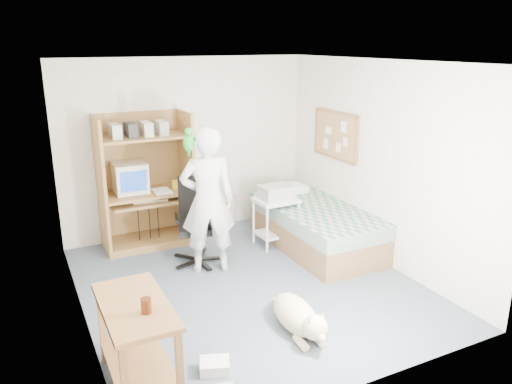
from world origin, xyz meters
TOP-DOWN VIEW (x-y plane):
  - floor at (0.00, 0.00)m, footprint 4.00×4.00m
  - wall_back at (0.00, 2.00)m, footprint 3.60×0.02m
  - wall_right at (1.80, 0.00)m, footprint 0.02×4.00m
  - wall_left at (-1.80, 0.00)m, footprint 0.02×4.00m
  - ceiling at (0.00, 0.00)m, footprint 3.60×4.00m
  - computer_hutch at (-0.70, 1.74)m, footprint 1.20×0.63m
  - bed at (1.30, 0.62)m, footprint 1.02×2.02m
  - side_desk at (-1.55, -1.20)m, footprint 0.50×1.00m
  - corkboard at (1.77, 0.90)m, footprint 0.04×0.94m
  - office_chair at (-0.29, 0.88)m, footprint 0.60×0.61m
  - person at (-0.25, 0.58)m, footprint 0.73×0.58m
  - parrot at (-0.45, 0.59)m, footprint 0.13×0.23m
  - dog at (0.01, -1.09)m, footprint 0.37×1.03m
  - printer_cart at (0.86, 0.92)m, footprint 0.57×0.46m
  - printer at (0.86, 0.92)m, footprint 0.43×0.33m
  - crt_monitor at (-0.90, 1.75)m, footprint 0.42×0.45m
  - keyboard at (-0.69, 1.58)m, footprint 0.47×0.23m
  - pencil_cup at (-0.32, 1.65)m, footprint 0.08×0.08m
  - drink_glass at (-1.50, -1.37)m, footprint 0.08×0.08m
  - floor_box_a at (-0.94, -1.30)m, footprint 0.30×0.28m

SIDE VIEW (x-z plane):
  - floor at x=0.00m, z-range 0.00..0.00m
  - floor_box_a at x=-0.94m, z-range 0.00..0.10m
  - dog at x=0.01m, z-range -0.02..0.36m
  - bed at x=1.30m, z-range -0.04..0.62m
  - office_chair at x=-0.29m, z-range -0.15..0.91m
  - printer_cart at x=0.86m, z-range 0.11..0.77m
  - side_desk at x=-1.55m, z-range 0.12..0.87m
  - keyboard at x=-0.69m, z-range 0.66..0.69m
  - printer at x=0.86m, z-range 0.66..0.84m
  - drink_glass at x=-1.50m, z-range 0.75..0.87m
  - pencil_cup at x=-0.32m, z-range 0.76..0.88m
  - computer_hutch at x=-0.70m, z-range -0.08..1.72m
  - person at x=-0.25m, z-range 0.00..1.77m
  - crt_monitor at x=-0.90m, z-range 0.77..1.17m
  - wall_back at x=0.00m, z-range 0.00..2.50m
  - wall_right at x=1.80m, z-range 0.00..2.50m
  - wall_left at x=-1.80m, z-range 0.00..2.50m
  - corkboard at x=1.77m, z-range 1.12..1.78m
  - parrot at x=-0.45m, z-range 1.44..1.80m
  - ceiling at x=0.00m, z-range 2.49..2.51m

